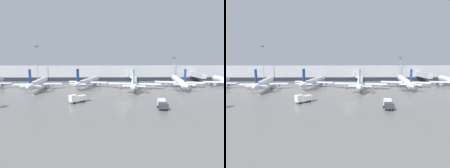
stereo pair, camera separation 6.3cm
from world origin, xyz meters
The scene contains 13 objects.
ground_plane centered at (0.00, 0.00, 0.00)m, with size 320.00×320.00×0.00m, color slate.
terminal_building centered at (0.26, 61.86, 4.50)m, with size 160.00×31.05×9.00m.
parked_jet_1 centered at (7.45, 26.32, 3.01)m, with size 24.31×35.04×9.91m.
parked_jet_2 centered at (-36.92, 26.13, 3.06)m, with size 21.58×33.16×9.98m.
parked_jet_3 centered at (-14.81, 32.99, 2.91)m, with size 20.12×34.37×9.71m.
parked_jet_4 centered at (30.36, 31.10, 3.01)m, with size 23.33×38.63×9.82m.
service_truck_0 centered at (-14.43, 1.22, 1.57)m, with size 5.48×5.08×2.81m.
service_truck_1 centered at (10.82, -6.24, 1.52)m, with size 2.34×4.36×2.81m.
traffic_cone_0 centered at (50.18, 29.65, 0.37)m, with size 0.43×0.43×0.73m.
traffic_cone_1 centered at (-38.77, 34.12, 0.33)m, with size 0.39×0.39×0.65m.
traffic_cone_2 centered at (15.21, 15.78, 0.29)m, with size 0.41×0.41×0.58m.
apron_light_mast_0 centered at (-46.06, 48.77, 16.50)m, with size 1.80×1.80×21.35m.
apron_light_mast_3 centered at (35.05, 51.13, 12.12)m, with size 1.80×1.80×15.00m.
Camera 2 is at (-4.19, -53.88, 14.45)m, focal length 28.00 mm.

